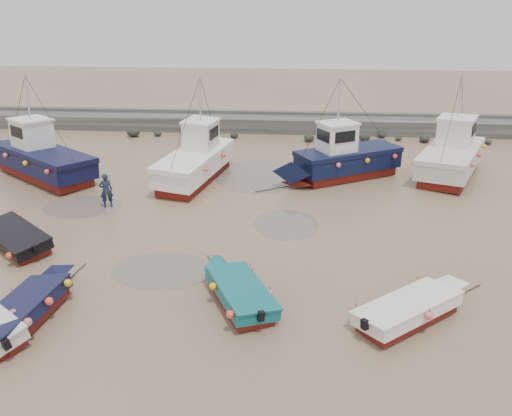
# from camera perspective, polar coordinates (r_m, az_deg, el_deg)

# --- Properties ---
(ground) EXTENTS (120.00, 120.00, 0.00)m
(ground) POSITION_cam_1_polar(r_m,az_deg,el_deg) (22.63, -5.97, -5.35)
(ground) COLOR #8D7255
(ground) RESTS_ON ground
(seawall) EXTENTS (60.00, 4.92, 1.50)m
(seawall) POSITION_cam_1_polar(r_m,az_deg,el_deg) (42.88, -0.83, 9.63)
(seawall) COLOR slate
(seawall) RESTS_ON ground
(puddle_a) EXTENTS (4.45, 4.45, 0.01)m
(puddle_a) POSITION_cam_1_polar(r_m,az_deg,el_deg) (21.73, -10.55, -6.94)
(puddle_a) COLOR #62574E
(puddle_a) RESTS_ON ground
(puddle_b) EXTENTS (3.32, 3.32, 0.01)m
(puddle_b) POSITION_cam_1_polar(r_m,az_deg,el_deg) (25.45, 3.45, -1.83)
(puddle_b) COLOR #62574E
(puddle_b) RESTS_ON ground
(puddle_c) EXTENTS (4.35, 4.35, 0.01)m
(puddle_c) POSITION_cam_1_polar(r_m,az_deg,el_deg) (29.10, -19.25, 0.17)
(puddle_c) COLOR #62574E
(puddle_c) RESTS_ON ground
(puddle_d) EXTENTS (5.62, 5.62, 0.01)m
(puddle_d) POSITION_cam_1_polar(r_m,az_deg,el_deg) (32.18, 0.28, 3.74)
(puddle_d) COLOR #62574E
(puddle_d) RESTS_ON ground
(dinghy_1) EXTENTS (2.62, 6.33, 1.43)m
(dinghy_1) POSITION_cam_1_polar(r_m,az_deg,el_deg) (20.00, -24.46, -9.96)
(dinghy_1) COLOR maroon
(dinghy_1) RESTS_ON ground
(dinghy_2) EXTENTS (3.47, 5.65, 1.43)m
(dinghy_2) POSITION_cam_1_polar(r_m,az_deg,el_deg) (19.18, -2.30, -9.07)
(dinghy_2) COLOR maroon
(dinghy_2) RESTS_ON ground
(dinghy_3) EXTENTS (5.57, 4.61, 1.43)m
(dinghy_3) POSITION_cam_1_polar(r_m,az_deg,el_deg) (19.05, 17.82, -10.61)
(dinghy_3) COLOR maroon
(dinghy_3) RESTS_ON ground
(dinghy_4) EXTENTS (5.64, 4.78, 1.43)m
(dinghy_4) POSITION_cam_1_polar(r_m,az_deg,el_deg) (25.82, -26.01, -2.64)
(dinghy_4) COLOR maroon
(dinghy_4) RESTS_ON ground
(cabin_boat_0) EXTENTS (9.88, 7.49, 6.22)m
(cabin_boat_0) POSITION_cam_1_polar(r_m,az_deg,el_deg) (34.58, -23.73, 5.41)
(cabin_boat_0) COLOR maroon
(cabin_boat_0) RESTS_ON ground
(cabin_boat_1) EXTENTS (4.38, 10.51, 6.22)m
(cabin_boat_1) POSITION_cam_1_polar(r_m,az_deg,el_deg) (31.62, -6.63, 5.74)
(cabin_boat_1) COLOR maroon
(cabin_boat_1) RESTS_ON ground
(cabin_boat_2) EXTENTS (9.13, 5.90, 6.22)m
(cabin_boat_2) POSITION_cam_1_polar(r_m,az_deg,el_deg) (31.62, 9.58, 5.62)
(cabin_boat_2) COLOR maroon
(cabin_boat_2) RESTS_ON ground
(cabin_boat_3) EXTENTS (6.31, 9.81, 6.22)m
(cabin_boat_3) POSITION_cam_1_polar(r_m,az_deg,el_deg) (34.59, 21.67, 5.79)
(cabin_boat_3) COLOR maroon
(cabin_boat_3) RESTS_ON ground
(person) EXTENTS (0.83, 0.71, 1.93)m
(person) POSITION_cam_1_polar(r_m,az_deg,el_deg) (28.63, -16.54, 0.14)
(person) COLOR #192038
(person) RESTS_ON ground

